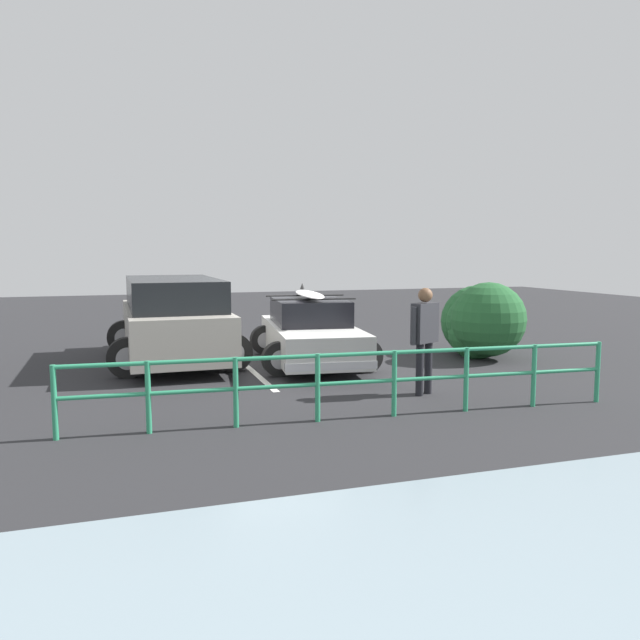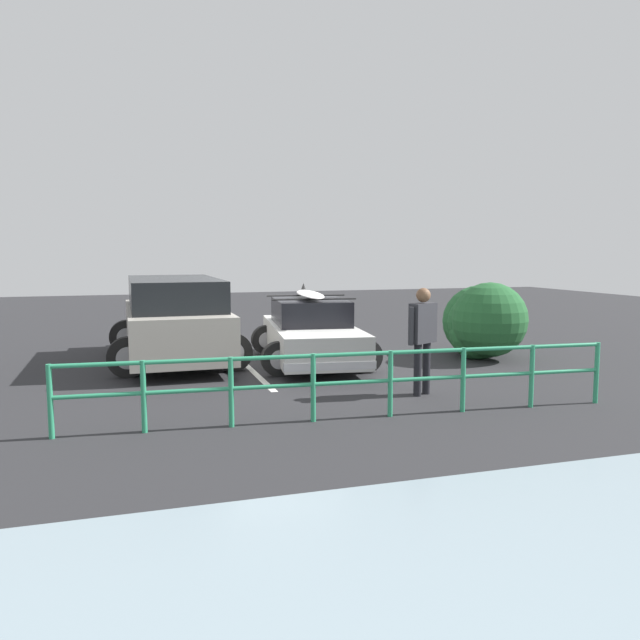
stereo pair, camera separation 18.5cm
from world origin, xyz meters
The scene contains 7 objects.
ground_plane centered at (0.00, 0.00, -0.01)m, with size 44.00×44.00×0.02m, color #28282B.
parking_stripe centered at (0.68, 0.35, 0.00)m, with size 4.81×0.12×0.00m, color silver.
sedan_car centered at (-0.66, 0.31, 0.62)m, with size 2.59×4.28×1.59m.
suv_car centered at (2.02, -0.68, 0.90)m, with size 2.69×5.02×1.74m.
person_bystander centered at (-1.52, 3.65, 1.03)m, with size 0.61×0.39×1.71m.
railing_fence centered at (0.04, 4.68, 0.60)m, with size 7.74×0.55×0.93m.
bush_near_left centered at (-4.36, 0.76, 0.74)m, with size 1.84×2.40×1.72m.
Camera 1 is at (3.12, 12.46, 2.29)m, focal length 35.00 mm.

